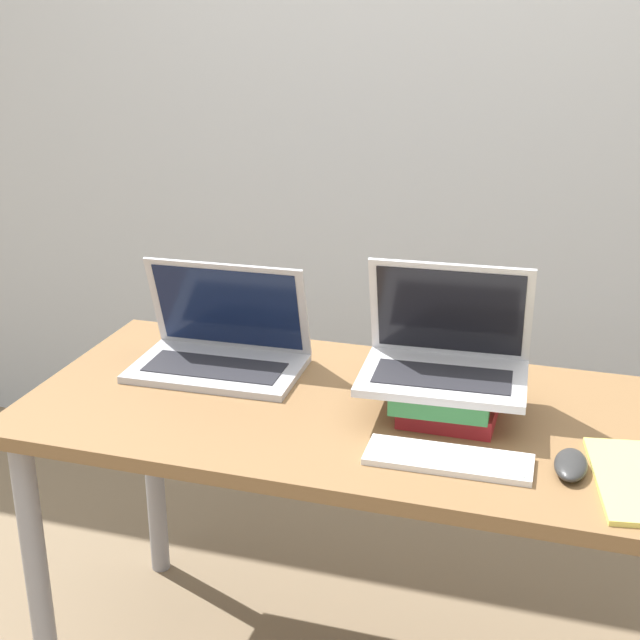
# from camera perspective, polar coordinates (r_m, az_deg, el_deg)

# --- Properties ---
(wall_back) EXTENTS (8.00, 0.05, 2.70)m
(wall_back) POSITION_cam_1_polar(r_m,az_deg,el_deg) (2.65, 8.95, 16.88)
(wall_back) COLOR silver
(wall_back) RESTS_ON ground_plane
(desk) EXTENTS (1.40, 0.65, 0.71)m
(desk) POSITION_cam_1_polar(r_m,az_deg,el_deg) (1.86, 2.97, -7.98)
(desk) COLOR brown
(desk) RESTS_ON ground_plane
(laptop_left) EXTENTS (0.38, 0.25, 0.24)m
(laptop_left) POSITION_cam_1_polar(r_m,az_deg,el_deg) (2.00, -6.36, -1.76)
(laptop_left) COLOR #B2B2B7
(laptop_left) RESTS_ON desk
(book_stack) EXTENTS (0.21, 0.25, 0.07)m
(book_stack) POSITION_cam_1_polar(r_m,az_deg,el_deg) (1.80, 8.19, -4.83)
(book_stack) COLOR maroon
(book_stack) RESTS_ON desk
(laptop_on_books) EXTENTS (0.34, 0.25, 0.23)m
(laptop_on_books) POSITION_cam_1_polar(r_m,az_deg,el_deg) (1.78, 8.03, -2.24)
(laptop_on_books) COLOR silver
(laptop_on_books) RESTS_ON book_stack
(wireless_keyboard) EXTENTS (0.30, 0.11, 0.01)m
(wireless_keyboard) POSITION_cam_1_polar(r_m,az_deg,el_deg) (1.63, 8.22, -8.80)
(wireless_keyboard) COLOR white
(wireless_keyboard) RESTS_ON desk
(mouse) EXTENTS (0.06, 0.11, 0.03)m
(mouse) POSITION_cam_1_polar(r_m,az_deg,el_deg) (1.65, 15.76, -8.90)
(mouse) COLOR #2D2D2D
(mouse) RESTS_ON desk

